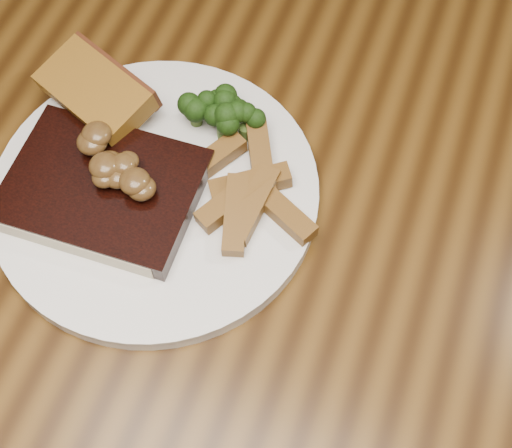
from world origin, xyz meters
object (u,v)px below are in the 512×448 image
Objects in this scene: plate at (156,193)px; garlic_bread at (99,105)px; steak at (103,190)px; dining_table at (233,291)px; potato_wedges at (246,194)px.

plate is 2.77× the size of garlic_bread.
plate is at bearing -13.40° from garlic_bread.
dining_table is at bearing -4.80° from steak.
steak is (-0.04, -0.02, 0.02)m from plate.
steak is 0.13m from potato_wedges.
potato_wedges is (0.08, 0.02, 0.02)m from plate.
potato_wedges is at bearing 7.74° from garlic_bread.
plate is 0.11m from garlic_bread.
plate reaches higher than dining_table.
steak is 1.54× the size of garlic_bread.
dining_table is 0.13m from potato_wedges.
dining_table is 16.73× the size of potato_wedges.
steak and potato_wedges have the same top height.
garlic_bread is at bearing 143.71° from plate.
garlic_bread is 0.17m from potato_wedges.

